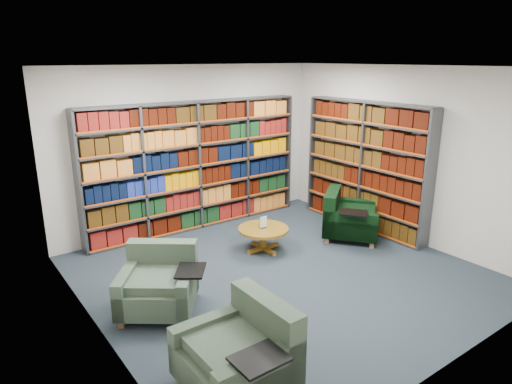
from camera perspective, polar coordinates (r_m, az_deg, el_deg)
room_shell at (r=6.01m, az=3.39°, el=1.89°), size 5.02×5.02×2.82m
bookshelf_back at (r=7.97m, az=-7.43°, el=3.20°), size 4.00×0.28×2.20m
bookshelf_right at (r=8.11m, az=13.50°, el=3.11°), size 0.28×2.50×2.20m
chair_teal_left at (r=5.67m, az=-11.94°, el=-11.24°), size 1.18×1.18×0.77m
chair_green_right at (r=7.78m, az=11.27°, el=-3.32°), size 1.22×1.22×0.79m
chair_teal_front at (r=4.39m, az=-1.55°, el=-19.63°), size 0.89×1.04×0.81m
coffee_table at (r=7.11m, az=0.92°, el=-5.08°), size 0.79×0.79×0.55m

